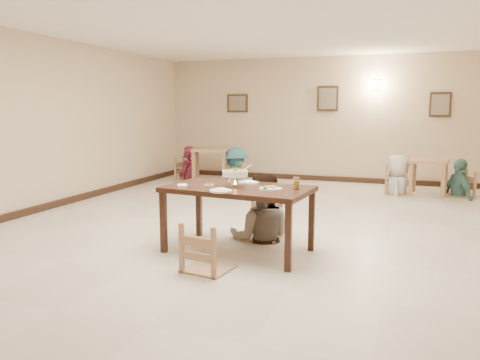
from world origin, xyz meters
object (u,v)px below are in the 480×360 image
at_px(chair_near, 208,224).
at_px(bg_diner_a, 187,146).
at_px(bg_diner_b, 236,147).
at_px(bg_chair_ll, 188,159).
at_px(bg_chair_rr, 460,172).
at_px(curry_warmer, 235,174).
at_px(drink_glass, 296,184).
at_px(bg_diner_d, 461,159).
at_px(bg_chair_lr, 236,163).
at_px(bg_table_right, 429,166).
at_px(bg_chair_rl, 398,168).
at_px(bg_diner_c, 399,155).
at_px(main_diner, 261,173).
at_px(bg_table_left, 210,154).
at_px(chair_far, 262,200).
at_px(main_table, 238,193).

xyz_separation_m(chair_near, bg_diner_a, (-3.06, 5.80, 0.34)).
relative_size(bg_diner_a, bg_diner_b, 0.99).
height_order(bg_chair_ll, bg_chair_rr, bg_chair_ll).
bearing_deg(curry_warmer, drink_glass, 5.81).
distance_m(drink_glass, bg_diner_d, 5.36).
xyz_separation_m(bg_chair_ll, bg_chair_lr, (1.27, -0.05, -0.05)).
xyz_separation_m(bg_table_right, bg_chair_rl, (-0.59, -0.08, -0.05)).
relative_size(bg_chair_lr, bg_diner_c, 0.60).
bearing_deg(bg_diner_d, bg_chair_ll, 63.74).
distance_m(bg_chair_lr, bg_chair_rl, 3.65).
height_order(bg_table_right, bg_diner_a, bg_diner_a).
relative_size(main_diner, bg_diner_b, 1.05).
xyz_separation_m(bg_table_left, bg_chair_rl, (4.28, -0.11, -0.15)).
height_order(curry_warmer, drink_glass, curry_warmer).
xyz_separation_m(chair_far, bg_chair_rr, (2.87, 4.20, -0.03)).
bearing_deg(bg_diner_d, bg_table_left, 64.40).
xyz_separation_m(chair_near, bg_chair_ll, (-3.06, 5.80, 0.02)).
bearing_deg(bg_diner_a, bg_diner_b, 84.68).
distance_m(bg_diner_a, bg_diner_c, 4.92).
xyz_separation_m(bg_chair_rr, bg_diner_a, (-6.10, 0.15, 0.36)).
relative_size(chair_far, bg_diner_c, 0.65).
bearing_deg(main_diner, main_table, 67.01).
relative_size(bg_diner_b, bg_diner_d, 1.11).
height_order(main_table, chair_near, chair_near).
relative_size(main_diner, bg_table_left, 1.72).
distance_m(main_diner, bg_table_left, 5.05).
bearing_deg(main_diner, chair_near, 68.49).
distance_m(bg_table_left, bg_table_right, 4.87).
xyz_separation_m(main_diner, bg_diner_c, (1.69, 4.22, -0.08)).
xyz_separation_m(bg_diner_a, bg_diner_d, (6.10, -0.15, -0.08)).
bearing_deg(bg_chair_rr, chair_near, -46.67).
relative_size(drink_glass, bg_chair_rr, 0.14).
xyz_separation_m(main_table, curry_warmer, (-0.03, -0.03, 0.25)).
xyz_separation_m(main_diner, drink_glass, (0.62, -0.60, -0.02)).
bearing_deg(bg_chair_rl, curry_warmer, 157.79).
xyz_separation_m(chair_near, bg_table_right, (2.45, 5.69, 0.08)).
xyz_separation_m(bg_table_right, bg_diner_d, (0.59, -0.04, 0.18)).
xyz_separation_m(bg_table_left, bg_diner_c, (4.28, -0.11, 0.13)).
distance_m(main_diner, bg_diner_c, 4.55).
xyz_separation_m(chair_far, bg_table_right, (2.28, 4.24, 0.06)).
height_order(chair_near, bg_chair_lr, chair_near).
xyz_separation_m(main_diner, bg_table_left, (-2.59, 4.33, -0.21)).
distance_m(main_diner, drink_glass, 0.86).
bearing_deg(drink_glass, main_table, -176.64).
bearing_deg(chair_far, bg_chair_rl, 68.30).
bearing_deg(bg_diner_a, curry_warmer, 28.27).
distance_m(bg_table_right, bg_chair_rr, 0.60).
bearing_deg(drink_glass, bg_chair_rr, 65.15).
bearing_deg(curry_warmer, bg_diner_a, 121.42).
bearing_deg(bg_diner_b, bg_diner_a, 60.91).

